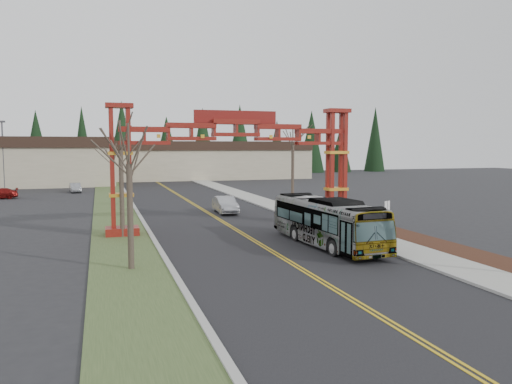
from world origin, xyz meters
name	(u,v)px	position (x,y,z in m)	size (l,w,h in m)	color
ground	(359,304)	(0.00, 0.00, 0.00)	(200.00, 200.00, 0.00)	black
road	(215,217)	(0.00, 25.00, 0.01)	(12.00, 110.00, 0.02)	black
lane_line_left	(213,217)	(-0.12, 25.00, 0.03)	(0.12, 100.00, 0.01)	gold
lane_line_right	(216,217)	(0.12, 25.00, 0.03)	(0.12, 100.00, 0.01)	gold
curb_right	(282,213)	(6.15, 25.00, 0.07)	(0.30, 110.00, 0.15)	#9B9A96
sidewalk_right	(297,213)	(7.60, 25.00, 0.08)	(2.60, 110.00, 0.14)	gray
landscape_strip	(424,241)	(10.20, 10.00, 0.06)	(2.60, 50.00, 0.12)	black
grass_median	(118,221)	(-8.00, 25.00, 0.04)	(4.00, 110.00, 0.08)	#384B25
curb_left	(142,219)	(-6.15, 25.00, 0.07)	(0.30, 110.00, 0.15)	#9B9A96
gateway_arch	(236,147)	(0.00, 18.00, 5.98)	(18.20, 1.60, 8.90)	maroon
retail_building_east	(202,160)	(10.00, 79.95, 3.51)	(38.00, 20.30, 7.00)	tan
conifer_treeline	(146,145)	(0.25, 92.00, 6.49)	(116.10, 5.60, 13.00)	black
transit_bus	(327,222)	(3.76, 10.75, 1.47)	(2.47, 10.58, 2.95)	#A1A5A9
silver_sedan	(225,205)	(1.50, 27.20, 0.76)	(1.61, 4.63, 1.53)	#A5A8AD
parked_car_far_a	(75,188)	(-12.47, 53.41, 0.62)	(1.31, 3.75, 1.23)	#94969B
bare_tree_median_near	(129,165)	(-8.00, 8.14, 5.16)	(2.97, 2.97, 7.16)	#382D26
bare_tree_median_mid	(121,151)	(-8.00, 17.34, 5.75)	(3.00, 3.00, 7.77)	#382D26
bare_tree_median_far	(113,157)	(-8.00, 37.12, 4.96)	(2.89, 2.89, 6.90)	#382D26
bare_tree_right_far	(293,146)	(10.00, 32.08, 6.14)	(3.15, 3.15, 8.27)	#382D26
light_pole_far	(3,150)	(-22.20, 61.08, 5.59)	(0.84, 0.42, 9.66)	#3F3F44
street_sign	(387,210)	(9.44, 13.09, 1.67)	(0.51, 0.22, 2.32)	#3F3F44
barrel_south	(370,223)	(9.39, 15.19, 0.48)	(0.52, 0.52, 0.95)	#F3540D
barrel_mid	(344,217)	(9.15, 18.87, 0.47)	(0.51, 0.51, 0.94)	#F3540D
barrel_north	(326,210)	(9.54, 22.87, 0.50)	(0.54, 0.54, 1.00)	#F3540D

